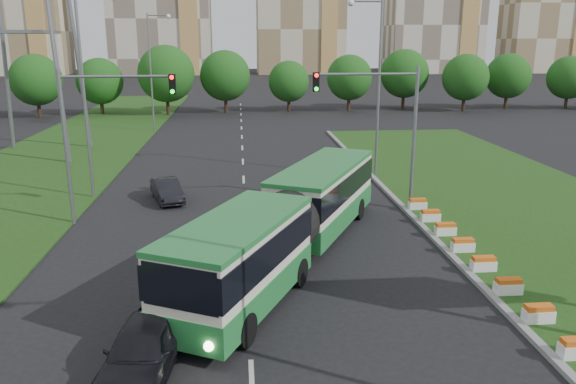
{
  "coord_description": "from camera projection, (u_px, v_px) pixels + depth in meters",
  "views": [
    {
      "loc": [
        -3.17,
        -19.94,
        9.29
      ],
      "look_at": [
        -1.04,
        4.8,
        2.6
      ],
      "focal_mm": 35.0,
      "sensor_mm": 36.0,
      "label": 1
    }
  ],
  "objects": [
    {
      "name": "ground",
      "position": [
        325.0,
        288.0,
        21.87
      ],
      "size": [
        360.0,
        360.0,
        0.0
      ],
      "primitive_type": "plane",
      "color": "black",
      "rests_on": "ground"
    },
    {
      "name": "grass_median",
      "position": [
        539.0,
        216.0,
        30.62
      ],
      "size": [
        14.0,
        60.0,
        0.15
      ],
      "primitive_type": "cube",
      "color": "#1A4313",
      "rests_on": "ground"
    },
    {
      "name": "median_kerb",
      "position": [
        415.0,
        219.0,
        30.04
      ],
      "size": [
        0.3,
        60.0,
        0.18
      ],
      "primitive_type": "cube",
      "color": "gray",
      "rests_on": "ground"
    },
    {
      "name": "left_verge",
      "position": [
        53.0,
        162.0,
        44.41
      ],
      "size": [
        12.0,
        110.0,
        0.1
      ],
      "primitive_type": "cube",
      "color": "#1A4313",
      "rests_on": "ground"
    },
    {
      "name": "lane_markings",
      "position": [
        243.0,
        173.0,
        40.86
      ],
      "size": [
        0.2,
        100.0,
        0.01
      ],
      "primitive_type": null,
      "color": "beige",
      "rests_on": "ground"
    },
    {
      "name": "flower_planters",
      "position": [
        483.0,
        263.0,
        23.08
      ],
      "size": [
        1.1,
        18.1,
        0.6
      ],
      "primitive_type": null,
      "color": "white",
      "rests_on": "grass_median"
    },
    {
      "name": "traffic_mast_median",
      "position": [
        386.0,
        116.0,
        30.49
      ],
      "size": [
        5.76,
        0.32,
        8.0
      ],
      "color": "gray",
      "rests_on": "ground"
    },
    {
      "name": "traffic_mast_left",
      "position": [
        97.0,
        122.0,
        28.27
      ],
      "size": [
        5.76,
        0.32,
        8.0
      ],
      "color": "gray",
      "rests_on": "ground"
    },
    {
      "name": "street_lamps",
      "position": [
        243.0,
        105.0,
        29.68
      ],
      "size": [
        36.0,
        60.0,
        12.0
      ],
      "primitive_type": null,
      "color": "gray",
      "rests_on": "ground"
    },
    {
      "name": "tree_line",
      "position": [
        338.0,
        78.0,
        74.43
      ],
      "size": [
        120.0,
        8.0,
        9.0
      ],
      "primitive_type": null,
      "color": "#1C5115",
      "rests_on": "ground"
    },
    {
      "name": "midrise_east",
      "position": [
        548.0,
        4.0,
        168.42
      ],
      "size": [
        24.0,
        14.0,
        40.0
      ],
      "primitive_type": "cube",
      "color": "beige",
      "rests_on": "ground"
    },
    {
      "name": "articulated_bus",
      "position": [
        283.0,
        220.0,
        24.3
      ],
      "size": [
        2.79,
        17.91,
        2.95
      ],
      "rotation": [
        0.0,
        0.0,
        -0.46
      ],
      "color": "silver",
      "rests_on": "ground"
    },
    {
      "name": "car_left_near",
      "position": [
        143.0,
        349.0,
        16.01
      ],
      "size": [
        2.44,
        4.85,
        1.58
      ],
      "primitive_type": "imported",
      "rotation": [
        0.0,
        0.0,
        -0.13
      ],
      "color": "black",
      "rests_on": "ground"
    },
    {
      "name": "car_left_far",
      "position": [
        167.0,
        190.0,
        33.59
      ],
      "size": [
        2.56,
        4.25,
        1.32
      ],
      "primitive_type": "imported",
      "rotation": [
        0.0,
        0.0,
        0.31
      ],
      "color": "black",
      "rests_on": "ground"
    },
    {
      "name": "pedestrian",
      "position": [
        214.0,
        312.0,
        17.93
      ],
      "size": [
        0.45,
        0.67,
        1.81
      ],
      "primitive_type": "imported",
      "rotation": [
        0.0,
        0.0,
        1.54
      ],
      "color": "gray",
      "rests_on": "ground"
    },
    {
      "name": "shopping_trolley",
      "position": [
        219.0,
        348.0,
        17.06
      ],
      "size": [
        0.3,
        0.32,
        0.52
      ],
      "rotation": [
        0.0,
        0.0,
        -0.3
      ],
      "color": "orange",
      "rests_on": "ground"
    }
  ]
}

